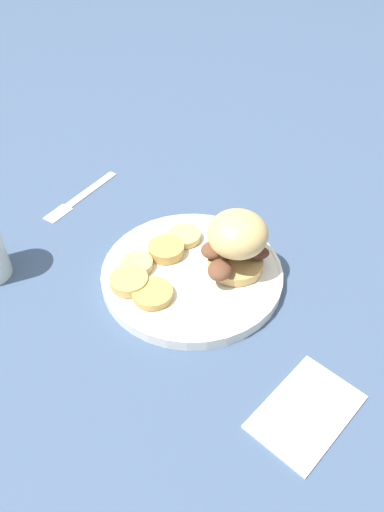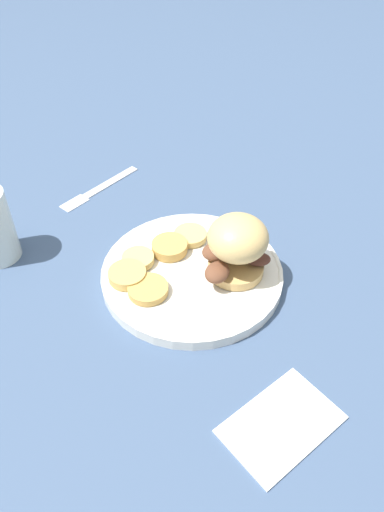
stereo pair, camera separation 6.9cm
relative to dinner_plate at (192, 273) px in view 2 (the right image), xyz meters
name	(u,v)px [view 2 (the right image)]	position (x,y,z in m)	size (l,w,h in m)	color
ground_plane	(192,278)	(0.00, 0.00, -0.01)	(4.00, 4.00, 0.00)	#3D5170
dinner_plate	(192,273)	(0.00, 0.00, 0.00)	(0.26, 0.26, 0.02)	white
sandwich	(236,246)	(-0.01, 0.06, 0.05)	(0.11, 0.10, 0.09)	tan
potato_round_0	(170,247)	(-0.03, -0.04, 0.02)	(0.05, 0.05, 0.01)	tan
potato_round_1	(139,257)	(0.00, -0.08, 0.01)	(0.05, 0.05, 0.01)	#DBB766
potato_round_2	(127,275)	(0.03, -0.08, 0.01)	(0.05, 0.05, 0.01)	tan
potato_round_3	(148,289)	(0.05, -0.05, 0.01)	(0.06, 0.06, 0.01)	tan
potato_round_4	(190,235)	(-0.07, -0.02, 0.01)	(0.05, 0.05, 0.01)	#DBB766
fork	(100,188)	(-0.19, -0.20, -0.01)	(0.15, 0.10, 0.00)	silver
napkin	(281,424)	(0.21, 0.14, -0.01)	(0.13, 0.08, 0.01)	white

